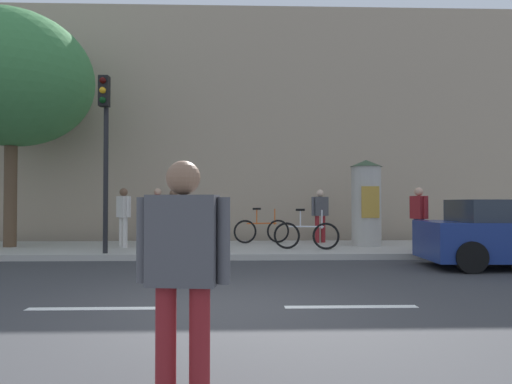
% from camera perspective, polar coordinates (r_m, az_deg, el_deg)
% --- Properties ---
extents(ground_plane, '(80.00, 80.00, 0.00)m').
position_cam_1_polar(ground_plane, '(6.39, -3.96, -14.07)').
color(ground_plane, '#38383A').
extents(sidewalk_curb, '(36.00, 4.00, 0.15)m').
position_cam_1_polar(sidewalk_curb, '(13.30, -2.80, -7.05)').
color(sidewalk_curb, '#B2ADA3').
rests_on(sidewalk_curb, ground_plane).
extents(lane_markings, '(25.80, 0.16, 0.01)m').
position_cam_1_polar(lane_markings, '(6.39, -3.96, -14.04)').
color(lane_markings, silver).
rests_on(lane_markings, ground_plane).
extents(building_backdrop, '(36.00, 5.00, 8.18)m').
position_cam_1_polar(building_backdrop, '(18.42, -2.51, 7.08)').
color(building_backdrop, tan).
rests_on(building_backdrop, ground_plane).
extents(traffic_light, '(0.24, 0.45, 4.37)m').
position_cam_1_polar(traffic_light, '(12.07, -18.16, 6.74)').
color(traffic_light, black).
rests_on(traffic_light, sidewalk_curb).
extents(poster_column, '(0.94, 0.94, 2.51)m').
position_cam_1_polar(poster_column, '(13.92, 13.45, -1.20)').
color(poster_column, '#B2ADA3').
rests_on(poster_column, sidewalk_curb).
extents(street_tree, '(4.52, 4.52, 6.71)m').
position_cam_1_polar(street_tree, '(15.24, -27.91, 12.18)').
color(street_tree, brown).
rests_on(street_tree, sidewalk_curb).
extents(pedestrian_in_light_jacket, '(0.64, 0.42, 1.70)m').
position_cam_1_polar(pedestrian_in_light_jacket, '(3.20, -8.91, -8.39)').
color(pedestrian_in_light_jacket, maroon).
rests_on(pedestrian_in_light_jacket, ground_plane).
extents(pedestrian_with_backpack, '(0.44, 0.44, 1.66)m').
position_cam_1_polar(pedestrian_with_backpack, '(13.47, -16.03, -2.50)').
color(pedestrian_with_backpack, silver).
rests_on(pedestrian_with_backpack, sidewalk_curb).
extents(pedestrian_with_bag, '(0.54, 0.50, 1.71)m').
position_cam_1_polar(pedestrian_with_bag, '(14.87, -12.05, -2.20)').
color(pedestrian_with_bag, silver).
rests_on(pedestrian_with_bag, sidewalk_curb).
extents(pedestrian_in_dark_shirt, '(0.35, 0.62, 1.65)m').
position_cam_1_polar(pedestrian_in_dark_shirt, '(12.72, 19.45, -2.50)').
color(pedestrian_in_dark_shirt, navy).
rests_on(pedestrian_in_dark_shirt, sidewalk_curb).
extents(pedestrian_tallest, '(0.40, 0.56, 1.61)m').
position_cam_1_polar(pedestrian_tallest, '(12.75, -10.15, -2.70)').
color(pedestrian_tallest, black).
rests_on(pedestrian_tallest, sidewalk_curb).
extents(pedestrian_near_pole, '(0.59, 0.45, 1.66)m').
position_cam_1_polar(pedestrian_near_pole, '(14.65, 7.92, -2.35)').
color(pedestrian_near_pole, maroon).
rests_on(pedestrian_near_pole, sidewalk_curb).
extents(bicycle_leaning, '(1.75, 0.39, 1.09)m').
position_cam_1_polar(bicycle_leaning, '(14.36, 0.71, -4.76)').
color(bicycle_leaning, black).
rests_on(bicycle_leaning, sidewalk_curb).
extents(bicycle_upright, '(1.74, 0.42, 1.09)m').
position_cam_1_polar(bicycle_upright, '(12.54, 6.21, -5.27)').
color(bicycle_upright, black).
rests_on(bicycle_upright, sidewalk_curb).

